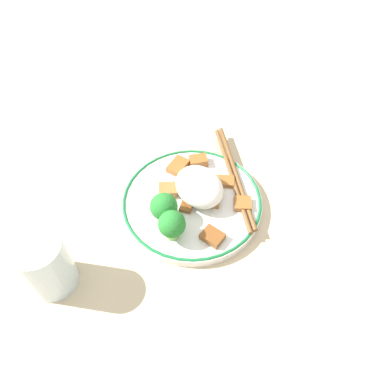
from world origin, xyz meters
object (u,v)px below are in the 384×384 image
object	(u,v)px
broccoli_back_center	(172,225)
chopsticks	(235,176)
drinking_glass	(45,263)
broccoli_back_left	(164,207)
plate	(192,202)

from	to	relation	value
broccoli_back_center	chopsticks	distance (m)	0.16
drinking_glass	broccoli_back_center	bearing A→B (deg)	75.97
chopsticks	drinking_glass	world-z (taller)	drinking_glass
broccoli_back_left	chopsticks	size ratio (longest dim) A/B	0.23
plate	drinking_glass	bearing A→B (deg)	-90.83
plate	chopsticks	distance (m)	0.09
chopsticks	drinking_glass	bearing A→B (deg)	-90.94
chopsticks	drinking_glass	size ratio (longest dim) A/B	2.30
plate	chopsticks	size ratio (longest dim) A/B	1.05
broccoli_back_left	broccoli_back_center	size ratio (longest dim) A/B	0.98
broccoli_back_center	chopsticks	xyz separation A→B (m)	(-0.04, 0.15, -0.03)
broccoli_back_left	drinking_glass	size ratio (longest dim) A/B	0.54
broccoli_back_left	chopsticks	bearing A→B (deg)	91.43
chopsticks	plate	bearing A→B (deg)	-91.25
broccoli_back_left	broccoli_back_center	world-z (taller)	same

